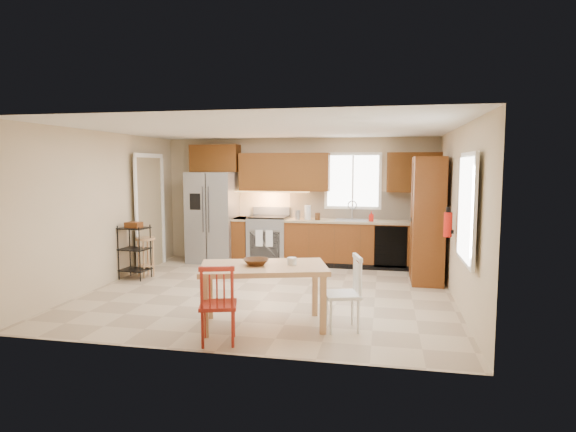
# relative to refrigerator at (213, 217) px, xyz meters

# --- Properties ---
(floor) EXTENTS (5.50, 5.50, 0.00)m
(floor) POSITION_rel_refrigerator_xyz_m (1.70, -2.12, -0.91)
(floor) COLOR tan
(floor) RESTS_ON ground
(ceiling) EXTENTS (5.50, 5.00, 0.02)m
(ceiling) POSITION_rel_refrigerator_xyz_m (1.70, -2.12, 1.59)
(ceiling) COLOR silver
(ceiling) RESTS_ON ground
(wall_back) EXTENTS (5.50, 0.02, 2.50)m
(wall_back) POSITION_rel_refrigerator_xyz_m (1.70, 0.38, 0.34)
(wall_back) COLOR #CCB793
(wall_back) RESTS_ON ground
(wall_front) EXTENTS (5.50, 0.02, 2.50)m
(wall_front) POSITION_rel_refrigerator_xyz_m (1.70, -4.62, 0.34)
(wall_front) COLOR #CCB793
(wall_front) RESTS_ON ground
(wall_left) EXTENTS (0.02, 5.00, 2.50)m
(wall_left) POSITION_rel_refrigerator_xyz_m (-1.05, -2.12, 0.34)
(wall_left) COLOR #CCB793
(wall_left) RESTS_ON ground
(wall_right) EXTENTS (0.02, 5.00, 2.50)m
(wall_right) POSITION_rel_refrigerator_xyz_m (4.45, -2.12, 0.34)
(wall_right) COLOR #CCB793
(wall_right) RESTS_ON ground
(refrigerator) EXTENTS (0.92, 0.75, 1.82)m
(refrigerator) POSITION_rel_refrigerator_xyz_m (0.00, 0.00, 0.00)
(refrigerator) COLOR gray
(refrigerator) RESTS_ON floor
(range_stove) EXTENTS (0.76, 0.63, 0.92)m
(range_stove) POSITION_rel_refrigerator_xyz_m (1.15, 0.06, -0.45)
(range_stove) COLOR gray
(range_stove) RESTS_ON floor
(base_cabinet_narrow) EXTENTS (0.30, 0.60, 0.90)m
(base_cabinet_narrow) POSITION_rel_refrigerator_xyz_m (0.60, 0.08, -0.46)
(base_cabinet_narrow) COLOR #612F11
(base_cabinet_narrow) RESTS_ON floor
(base_cabinet_run) EXTENTS (2.92, 0.60, 0.90)m
(base_cabinet_run) POSITION_rel_refrigerator_xyz_m (2.99, 0.08, -0.46)
(base_cabinet_run) COLOR #612F11
(base_cabinet_run) RESTS_ON floor
(dishwasher) EXTENTS (0.60, 0.02, 0.78)m
(dishwasher) POSITION_rel_refrigerator_xyz_m (3.55, -0.22, -0.46)
(dishwasher) COLOR black
(dishwasher) RESTS_ON floor
(backsplash) EXTENTS (2.92, 0.03, 0.55)m
(backsplash) POSITION_rel_refrigerator_xyz_m (2.99, 0.36, 0.27)
(backsplash) COLOR beige
(backsplash) RESTS_ON wall_back
(upper_over_fridge) EXTENTS (1.00, 0.35, 0.55)m
(upper_over_fridge) POSITION_rel_refrigerator_xyz_m (0.00, 0.20, 1.19)
(upper_over_fridge) COLOR #5C300F
(upper_over_fridge) RESTS_ON wall_back
(upper_left_block) EXTENTS (1.80, 0.35, 0.75)m
(upper_left_block) POSITION_rel_refrigerator_xyz_m (1.45, 0.20, 0.92)
(upper_left_block) COLOR #5C300F
(upper_left_block) RESTS_ON wall_back
(upper_right_block) EXTENTS (1.00, 0.35, 0.75)m
(upper_right_block) POSITION_rel_refrigerator_xyz_m (3.95, 0.20, 0.92)
(upper_right_block) COLOR #5C300F
(upper_right_block) RESTS_ON wall_back
(window_back) EXTENTS (1.12, 0.04, 1.12)m
(window_back) POSITION_rel_refrigerator_xyz_m (2.80, 0.35, 0.74)
(window_back) COLOR white
(window_back) RESTS_ON wall_back
(sink) EXTENTS (0.62, 0.46, 0.16)m
(sink) POSITION_rel_refrigerator_xyz_m (2.80, 0.08, -0.05)
(sink) COLOR gray
(sink) RESTS_ON base_cabinet_run
(undercab_glow) EXTENTS (1.60, 0.30, 0.01)m
(undercab_glow) POSITION_rel_refrigerator_xyz_m (1.15, 0.17, 0.52)
(undercab_glow) COLOR #FFBF66
(undercab_glow) RESTS_ON wall_back
(soap_bottle) EXTENTS (0.09, 0.09, 0.19)m
(soap_bottle) POSITION_rel_refrigerator_xyz_m (3.18, -0.02, 0.09)
(soap_bottle) COLOR red
(soap_bottle) RESTS_ON base_cabinet_run
(paper_towel) EXTENTS (0.12, 0.12, 0.28)m
(paper_towel) POSITION_rel_refrigerator_xyz_m (1.95, 0.03, 0.13)
(paper_towel) COLOR white
(paper_towel) RESTS_ON base_cabinet_run
(canister_steel) EXTENTS (0.11, 0.11, 0.18)m
(canister_steel) POSITION_rel_refrigerator_xyz_m (1.75, 0.03, 0.08)
(canister_steel) COLOR gray
(canister_steel) RESTS_ON base_cabinet_run
(canister_wood) EXTENTS (0.10, 0.10, 0.14)m
(canister_wood) POSITION_rel_refrigerator_xyz_m (2.15, -0.00, 0.06)
(canister_wood) COLOR #502B15
(canister_wood) RESTS_ON base_cabinet_run
(pantry) EXTENTS (0.50, 0.95, 2.10)m
(pantry) POSITION_rel_refrigerator_xyz_m (4.13, -0.93, 0.14)
(pantry) COLOR #612F11
(pantry) RESTS_ON floor
(fire_extinguisher) EXTENTS (0.12, 0.12, 0.36)m
(fire_extinguisher) POSITION_rel_refrigerator_xyz_m (4.33, -1.98, 0.19)
(fire_extinguisher) COLOR red
(fire_extinguisher) RESTS_ON wall_right
(window_right) EXTENTS (0.04, 1.02, 1.32)m
(window_right) POSITION_rel_refrigerator_xyz_m (4.38, -3.27, 0.54)
(window_right) COLOR white
(window_right) RESTS_ON wall_right
(doorway) EXTENTS (0.04, 0.95, 2.10)m
(doorway) POSITION_rel_refrigerator_xyz_m (-0.97, -0.82, 0.14)
(doorway) COLOR #8C7A59
(doorway) RESTS_ON wall_left
(dining_table) EXTENTS (1.69, 1.24, 0.74)m
(dining_table) POSITION_rel_refrigerator_xyz_m (2.00, -3.67, -0.54)
(dining_table) COLOR tan
(dining_table) RESTS_ON floor
(chair_red) EXTENTS (0.52, 0.52, 0.89)m
(chair_red) POSITION_rel_refrigerator_xyz_m (1.65, -4.32, -0.47)
(chair_red) COLOR #A02618
(chair_red) RESTS_ON floor
(chair_white) EXTENTS (0.52, 0.52, 0.89)m
(chair_white) POSITION_rel_refrigerator_xyz_m (2.95, -3.62, -0.47)
(chair_white) COLOR white
(chair_white) RESTS_ON floor
(table_bowl) EXTENTS (0.38, 0.38, 0.08)m
(table_bowl) POSITION_rel_refrigerator_xyz_m (1.91, -3.67, -0.16)
(table_bowl) COLOR #502B15
(table_bowl) RESTS_ON dining_table
(table_jar) EXTENTS (0.13, 0.13, 0.13)m
(table_jar) POSITION_rel_refrigerator_xyz_m (2.33, -3.57, -0.13)
(table_jar) COLOR white
(table_jar) RESTS_ON dining_table
(bar_stool) EXTENTS (0.35, 0.35, 0.70)m
(bar_stool) POSITION_rel_refrigerator_xyz_m (-0.69, -1.53, -0.56)
(bar_stool) COLOR tan
(bar_stool) RESTS_ON floor
(utility_cart) EXTENTS (0.51, 0.41, 0.93)m
(utility_cart) POSITION_rel_refrigerator_xyz_m (-0.80, -1.71, -0.44)
(utility_cart) COLOR black
(utility_cart) RESTS_ON floor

